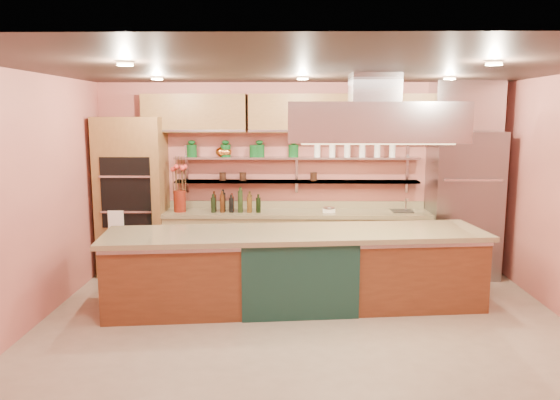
{
  "coord_description": "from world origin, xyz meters",
  "views": [
    {
      "loc": [
        -0.17,
        -5.66,
        2.35
      ],
      "look_at": [
        -0.28,
        1.0,
        1.29
      ],
      "focal_mm": 35.0,
      "sensor_mm": 36.0,
      "label": 1
    }
  ],
  "objects_px": {
    "refrigerator": "(463,204)",
    "flower_vase": "(180,201)",
    "copper_kettle": "(222,152)",
    "green_canister": "(254,151)",
    "island": "(296,269)",
    "kitchen_scale": "(329,209)"
  },
  "relations": [
    {
      "from": "refrigerator",
      "to": "flower_vase",
      "type": "bearing_deg",
      "value": 179.86
    },
    {
      "from": "refrigerator",
      "to": "copper_kettle",
      "type": "distance_m",
      "value": 3.59
    },
    {
      "from": "copper_kettle",
      "to": "green_canister",
      "type": "xyz_separation_m",
      "value": [
        0.48,
        0.0,
        0.01
      ]
    },
    {
      "from": "refrigerator",
      "to": "island",
      "type": "distance_m",
      "value": 2.84
    },
    {
      "from": "refrigerator",
      "to": "green_canister",
      "type": "xyz_separation_m",
      "value": [
        -3.03,
        0.23,
        0.75
      ]
    },
    {
      "from": "green_canister",
      "to": "copper_kettle",
      "type": "bearing_deg",
      "value": 180.0
    },
    {
      "from": "copper_kettle",
      "to": "refrigerator",
      "type": "bearing_deg",
      "value": -3.75
    },
    {
      "from": "copper_kettle",
      "to": "green_canister",
      "type": "height_order",
      "value": "green_canister"
    },
    {
      "from": "flower_vase",
      "to": "copper_kettle",
      "type": "height_order",
      "value": "copper_kettle"
    },
    {
      "from": "flower_vase",
      "to": "copper_kettle",
      "type": "bearing_deg",
      "value": 20.23
    },
    {
      "from": "flower_vase",
      "to": "green_canister",
      "type": "xyz_separation_m",
      "value": [
        1.08,
        0.22,
        0.71
      ]
    },
    {
      "from": "green_canister",
      "to": "refrigerator",
      "type": "bearing_deg",
      "value": -4.35
    },
    {
      "from": "island",
      "to": "kitchen_scale",
      "type": "bearing_deg",
      "value": 63.79
    },
    {
      "from": "flower_vase",
      "to": "kitchen_scale",
      "type": "bearing_deg",
      "value": 0.0
    },
    {
      "from": "refrigerator",
      "to": "kitchen_scale",
      "type": "distance_m",
      "value": 1.94
    },
    {
      "from": "island",
      "to": "copper_kettle",
      "type": "relative_size",
      "value": 24.52
    },
    {
      "from": "refrigerator",
      "to": "kitchen_scale",
      "type": "relative_size",
      "value": 11.82
    },
    {
      "from": "refrigerator",
      "to": "copper_kettle",
      "type": "xyz_separation_m",
      "value": [
        -3.51,
        0.23,
        0.74
      ]
    },
    {
      "from": "kitchen_scale",
      "to": "copper_kettle",
      "type": "height_order",
      "value": "copper_kettle"
    },
    {
      "from": "flower_vase",
      "to": "island",
      "type": "bearing_deg",
      "value": -38.96
    },
    {
      "from": "green_canister",
      "to": "flower_vase",
      "type": "bearing_deg",
      "value": -168.47
    },
    {
      "from": "copper_kettle",
      "to": "island",
      "type": "bearing_deg",
      "value": -55.61
    }
  ]
}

